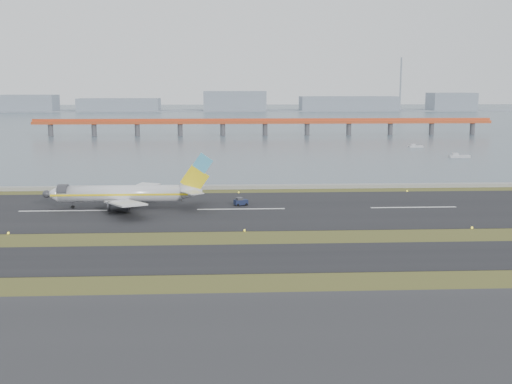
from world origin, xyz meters
TOP-DOWN VIEW (x-y plane):
  - ground at (0.00, 0.00)m, footprint 1000.00×1000.00m
  - apron_strip at (0.00, -55.00)m, footprint 1000.00×50.00m
  - taxiway_strip at (0.00, -12.00)m, footprint 1000.00×18.00m
  - runway_strip at (0.00, 30.00)m, footprint 1000.00×45.00m
  - seawall at (0.00, 60.00)m, footprint 1000.00×2.50m
  - bay_water at (0.00, 460.00)m, footprint 1400.00×800.00m
  - red_pier at (20.00, 250.00)m, footprint 260.00×5.00m
  - far_shoreline at (13.62, 620.00)m, footprint 1400.00×80.00m
  - airliner at (-26.10, 32.72)m, footprint 38.52×32.89m
  - pushback_tug at (0.02, 34.60)m, footprint 3.50×2.69m
  - workboat_near at (88.56, 132.21)m, footprint 7.99×2.62m
  - workboat_far at (83.98, 174.82)m, footprint 7.10×3.37m

SIDE VIEW (x-z plane):
  - ground at x=0.00m, z-range 0.00..0.00m
  - bay_water at x=0.00m, z-range -0.65..0.65m
  - apron_strip at x=0.00m, z-range 0.00..0.10m
  - taxiway_strip at x=0.00m, z-range 0.00..0.10m
  - runway_strip at x=0.00m, z-range 0.00..0.10m
  - seawall at x=0.00m, z-range 0.00..1.00m
  - workboat_far at x=83.98m, z-range -0.30..1.35m
  - workboat_near at x=88.56m, z-range -0.35..1.58m
  - pushback_tug at x=0.02m, z-range -0.03..1.95m
  - airliner at x=-26.10m, z-range -2.94..9.86m
  - far_shoreline at x=13.62m, z-range -24.18..36.32m
  - red_pier at x=20.00m, z-range 2.18..12.38m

